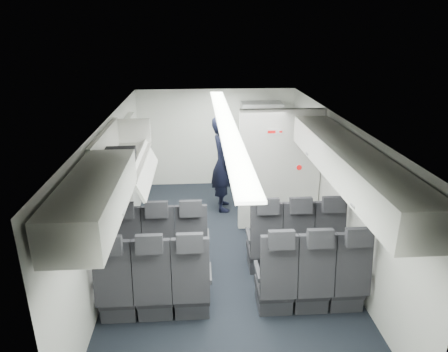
{
  "coord_description": "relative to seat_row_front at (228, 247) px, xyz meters",
  "views": [
    {
      "loc": [
        -0.4,
        -5.55,
        3.4
      ],
      "look_at": [
        0.0,
        0.4,
        1.15
      ],
      "focal_mm": 32.0,
      "sensor_mm": 36.0,
      "label": 1
    }
  ],
  "objects": [
    {
      "name": "cabin_shell",
      "position": [
        0.0,
        0.53,
        0.72
      ],
      "size": [
        3.41,
        6.01,
        2.16
      ],
      "color": "black",
      "rests_on": "ground"
    },
    {
      "name": "seat_row_front",
      "position": [
        0.0,
        0.0,
        0.0
      ],
      "size": [
        3.33,
        0.56,
        1.24
      ],
      "color": "black",
      "rests_on": "cabin_shell"
    },
    {
      "name": "seat_row_mid",
      "position": [
        0.0,
        -0.9,
        0.0
      ],
      "size": [
        3.33,
        0.56,
        1.24
      ],
      "color": "black",
      "rests_on": "cabin_shell"
    },
    {
      "name": "overhead_bin_left_rear",
      "position": [
        -1.4,
        -1.47,
        1.46
      ],
      "size": [
        0.53,
        1.8,
        0.4
      ],
      "color": "white",
      "rests_on": "cabin_shell"
    },
    {
      "name": "overhead_bin_left_front_open",
      "position": [
        -1.44,
        0.28,
        1.33
      ],
      "size": [
        0.64,
        1.7,
        0.72
      ],
      "color": "#9E9E93",
      "rests_on": "cabin_shell"
    },
    {
      "name": "overhead_bin_right_rear",
      "position": [
        1.4,
        -1.47,
        1.46
      ],
      "size": [
        0.53,
        1.8,
        0.4
      ],
      "color": "white",
      "rests_on": "cabin_shell"
    },
    {
      "name": "overhead_bin_right_front",
      "position": [
        1.4,
        0.28,
        1.46
      ],
      "size": [
        0.53,
        1.7,
        0.4
      ],
      "color": "white",
      "rests_on": "cabin_shell"
    },
    {
      "name": "bulkhead_partition",
      "position": [
        0.98,
        1.33,
        0.67
      ],
      "size": [
        1.4,
        0.15,
        2.13
      ],
      "color": "silver",
      "rests_on": "cabin_shell"
    },
    {
      "name": "galley_unit",
      "position": [
        0.95,
        3.25,
        0.55
      ],
      "size": [
        0.85,
        0.52,
        1.9
      ],
      "color": "#939399",
      "rests_on": "cabin_shell"
    },
    {
      "name": "boarding_door",
      "position": [
        -1.64,
        2.09,
        0.55
      ],
      "size": [
        0.12,
        1.27,
        1.86
      ],
      "color": "silver",
      "rests_on": "cabin_shell"
    },
    {
      "name": "flight_attendant",
      "position": [
        0.06,
        2.19,
        0.53
      ],
      "size": [
        0.47,
        0.69,
        1.86
      ],
      "primitive_type": "imported",
      "rotation": [
        0.0,
        0.0,
        1.61
      ],
      "color": "black",
      "rests_on": "ground"
    },
    {
      "name": "carry_on_bag",
      "position": [
        -1.42,
        0.01,
        1.39
      ],
      "size": [
        0.4,
        0.29,
        0.23
      ],
      "primitive_type": "cube",
      "rotation": [
        0.0,
        0.0,
        0.05
      ],
      "color": "black",
      "rests_on": "overhead_bin_left_front_open"
    },
    {
      "name": "papers",
      "position": [
        0.25,
        2.14,
        0.63
      ],
      "size": [
        0.22,
        0.07,
        0.16
      ],
      "primitive_type": "cube",
      "rotation": [
        0.0,
        0.0,
        0.24
      ],
      "color": "white",
      "rests_on": "flight_attendant"
    }
  ]
}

